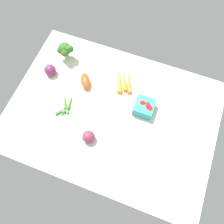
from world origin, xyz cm
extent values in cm
cube|color=silver|center=(0.00, 0.00, 1.00)|extent=(104.00, 76.00, 2.00)
ellipsoid|color=#D24C20|center=(19.24, -11.41, 4.43)|extent=(9.17, 10.65, 4.87)
cube|color=teal|center=(-14.15, -7.74, 4.93)|extent=(9.55, 9.55, 5.85)
sphere|color=red|center=(-16.38, -7.21, 7.29)|extent=(3.11, 3.11, 3.11)
sphere|color=red|center=(-15.25, -8.59, 7.58)|extent=(2.51, 2.51, 2.51)
sphere|color=red|center=(-12.74, -8.39, 7.44)|extent=(2.74, 2.74, 2.74)
sphere|color=red|center=(-17.14, -6.76, 7.08)|extent=(3.04, 3.04, 3.04)
sphere|color=#702654|center=(39.27, -10.61, 5.08)|extent=(6.16, 6.16, 6.16)
cone|color=#427B3B|center=(22.39, 5.63, 2.85)|extent=(2.38, 6.23, 1.70)
cone|color=#428A35|center=(23.02, 8.87, 2.70)|extent=(3.50, 7.10, 1.41)
cone|color=#478143|center=(24.60, 8.21, 2.92)|extent=(4.98, 6.33, 1.84)
cone|color=#568444|center=(22.37, 7.02, 2.64)|extent=(7.00, 6.11, 1.29)
cone|color=#488433|center=(22.36, 1.51, 2.96)|extent=(3.12, 8.81, 1.92)
cone|color=#538241|center=(23.03, 4.95, 2.79)|extent=(5.94, 7.06, 1.57)
cone|color=#547E36|center=(24.93, 2.46, 2.92)|extent=(5.82, 8.65, 1.84)
sphere|color=#7A2D48|center=(5.71, 16.24, 5.04)|extent=(6.08, 6.08, 6.08)
cylinder|color=#A1BF88|center=(35.81, -23.19, 4.36)|extent=(2.90, 2.90, 4.72)
sphere|color=#2D6624|center=(35.81, -23.19, 9.38)|extent=(7.10, 7.10, 7.10)
sphere|color=#345F20|center=(34.55, -20.65, 9.75)|extent=(3.89, 3.89, 3.89)
sphere|color=#305F2C|center=(38.27, -21.78, 8.41)|extent=(2.84, 2.84, 2.84)
sphere|color=#346C24|center=(32.97, -23.18, 11.00)|extent=(3.31, 3.31, 3.31)
sphere|color=#2F6D28|center=(33.13, -24.13, 9.36)|extent=(3.99, 3.99, 3.99)
cone|color=orange|center=(-1.65, -20.96, 3.24)|extent=(8.14, 15.34, 2.47)
cone|color=orange|center=(0.54, -20.11, 3.33)|extent=(7.87, 13.07, 2.66)
cone|color=orange|center=(3.09, -19.13, 3.44)|extent=(8.05, 15.27, 2.88)
camera|label=1|loc=(-16.65, 44.01, 113.33)|focal=38.44mm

